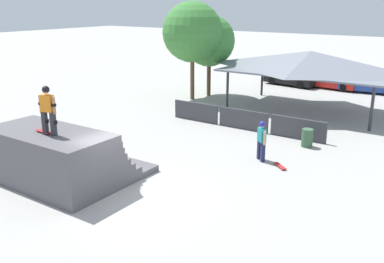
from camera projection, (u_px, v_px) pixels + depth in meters
name	position (u px, v px, depth m)	size (l,w,h in m)	color
ground_plane	(125.00, 194.00, 15.06)	(160.00, 160.00, 0.00)	#A3A09B
quarter_pipe_ramp	(59.00, 158.00, 15.91)	(4.92, 4.38, 2.03)	#565459
skater_on_deck	(47.00, 107.00, 14.64)	(0.75, 0.31, 1.73)	#2D2D33
skateboard_on_deck	(44.00, 132.00, 15.10)	(0.79, 0.25, 0.09)	blue
bystander_walking	(262.00, 138.00, 17.97)	(0.58, 0.52, 1.73)	#1E2347
skateboard_on_ground	(280.00, 166.00, 17.45)	(0.77, 0.70, 0.09)	silver
barrier_fence	(243.00, 120.00, 22.57)	(8.86, 0.12, 1.05)	#3D3D42
pavilion_shelter	(310.00, 62.00, 25.86)	(10.10, 5.89, 3.66)	#2D2D33
tree_beside_pavilion	(209.00, 41.00, 29.80)	(3.58, 3.58, 5.68)	brown
tree_far_back	(192.00, 32.00, 28.45)	(4.03, 4.03, 6.58)	brown
trash_bin	(307.00, 138.00, 19.87)	(0.52, 0.52, 0.85)	#385B3D
parked_car_black	(291.00, 78.00, 34.51)	(4.43, 2.38, 1.27)	black
parked_car_red	(330.00, 81.00, 33.32)	(4.34, 2.06, 1.27)	red
parked_car_blue	(370.00, 84.00, 31.76)	(4.55, 2.11, 1.27)	navy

